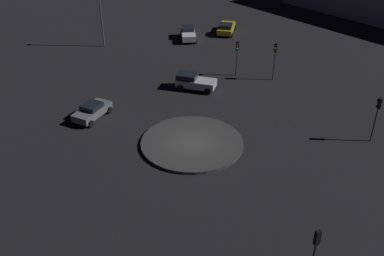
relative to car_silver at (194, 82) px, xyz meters
The scene contains 11 objects.
ground_plane 10.24m from the car_silver, behind, with size 117.61×117.61×0.00m, color black.
roundabout_island 10.23m from the car_silver, behind, with size 8.43×8.43×0.25m, color #383838.
car_silver is the anchor object (origin of this frame).
car_grey 10.90m from the car_silver, 129.59° to the left, with size 4.21×2.95×1.38m.
car_yellow 17.29m from the car_silver, ahead, with size 4.38×2.42×1.46m.
car_white 14.48m from the car_silver, ahead, with size 4.13×2.56×1.45m.
traffic_light_southeast 8.84m from the car_silver, 67.94° to the right, with size 0.40×0.37×4.01m.
traffic_light_southwest 25.12m from the car_silver, 158.41° to the right, with size 0.40×0.37×3.96m.
traffic_light_east 5.91m from the car_silver, 46.81° to the right, with size 0.38×0.34×3.83m.
traffic_light_south 17.65m from the car_silver, 116.43° to the right, with size 0.33×0.38×3.98m.
streetlamp_northeast 16.89m from the car_silver, 50.19° to the left, with size 0.49×0.49×7.99m.
Camera 1 is at (-30.54, -3.86, 20.28)m, focal length 41.91 mm.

